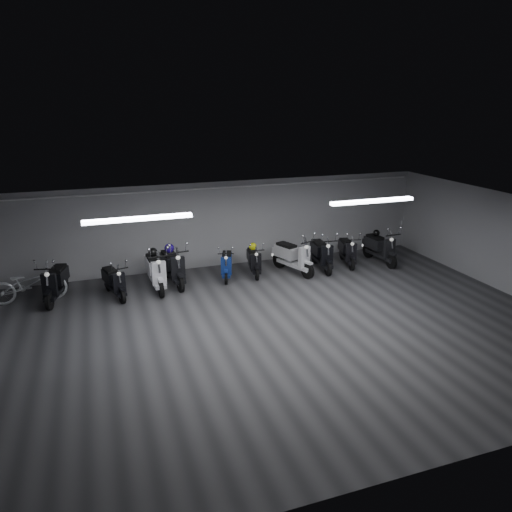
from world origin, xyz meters
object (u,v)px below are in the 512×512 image
object	(u,v)px
scooter_1	(114,277)
scooter_2	(155,265)
scooter_0	(55,277)
helmet_3	(169,248)
bicycle	(28,280)
helmet_0	(153,252)
helmet_2	(253,246)
scooter_3	(173,261)
scooter_9	(380,243)
scooter_4	(227,260)
helmet_1	(376,233)
scooter_8	(348,247)
scooter_7	(322,249)
scooter_5	(254,256)
scooter_6	(293,251)

from	to	relation	value
scooter_1	scooter_2	world-z (taller)	scooter_2
scooter_0	helmet_3	distance (m)	3.24
bicycle	helmet_3	distance (m)	3.93
helmet_0	helmet_3	world-z (taller)	helmet_3
bicycle	helmet_2	distance (m)	6.53
scooter_0	scooter_3	bearing A→B (deg)	16.56
scooter_9	bicycle	xyz separation A→B (m)	(-10.86, 0.29, -0.08)
scooter_4	helmet_1	bearing A→B (deg)	17.22
scooter_8	bicycle	size ratio (longest dim) A/B	0.87
scooter_3	scooter_7	bearing A→B (deg)	-10.07
scooter_5	helmet_0	distance (m)	3.13
scooter_1	scooter_7	xyz separation A→B (m)	(6.49, 0.20, 0.08)
scooter_4	scooter_7	size ratio (longest dim) A/B	0.85
scooter_3	scooter_8	size ratio (longest dim) A/B	1.17
scooter_3	bicycle	xyz separation A→B (m)	(-3.93, 0.01, -0.11)
scooter_0	scooter_9	world-z (taller)	scooter_9
scooter_2	helmet_3	world-z (taller)	scooter_2
scooter_2	scooter_5	distance (m)	3.10
scooter_0	scooter_7	world-z (taller)	same
scooter_4	scooter_2	bearing A→B (deg)	-156.81
scooter_8	scooter_6	bearing A→B (deg)	-161.90
scooter_2	scooter_7	size ratio (longest dim) A/B	1.06
scooter_4	bicycle	size ratio (longest dim) A/B	0.82
helmet_3	helmet_1	bearing A→B (deg)	-2.41
scooter_9	bicycle	world-z (taller)	scooter_9
scooter_0	scooter_4	xyz separation A→B (m)	(4.88, 0.14, -0.10)
scooter_7	helmet_0	distance (m)	5.34
scooter_2	helmet_2	bearing A→B (deg)	5.65
scooter_1	helmet_3	xyz separation A→B (m)	(1.67, 0.69, 0.45)
scooter_4	scooter_5	xyz separation A→B (m)	(0.90, 0.04, 0.00)
scooter_0	scooter_3	xyz separation A→B (m)	(3.23, 0.13, 0.04)
scooter_2	scooter_4	world-z (taller)	scooter_2
scooter_8	helmet_1	size ratio (longest dim) A/B	7.47
scooter_1	scooter_4	world-z (taller)	scooter_1
scooter_9	helmet_2	xyz separation A→B (m)	(-4.34, 0.55, 0.15)
scooter_7	helmet_2	bearing A→B (deg)	174.07
helmet_1	helmet_3	distance (m)	6.95
scooter_5	bicycle	world-z (taller)	bicycle
scooter_7	helmet_1	bearing A→B (deg)	12.03
scooter_1	scooter_9	size ratio (longest dim) A/B	0.87
scooter_2	scooter_6	size ratio (longest dim) A/B	1.01
helmet_1	scooter_5	bearing A→B (deg)	179.07
scooter_3	bicycle	bearing A→B (deg)	172.47
scooter_5	helmet_3	size ratio (longest dim) A/B	5.53
scooter_2	scooter_9	xyz separation A→B (m)	(7.46, -0.08, -0.03)
scooter_3	scooter_9	size ratio (longest dim) A/B	1.05
scooter_2	helmet_1	distance (m)	7.45
scooter_5	scooter_4	bearing A→B (deg)	-168.17
scooter_2	scooter_3	xyz separation A→B (m)	(0.53, 0.20, 0.00)
scooter_0	scooter_2	size ratio (longest dim) A/B	0.94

